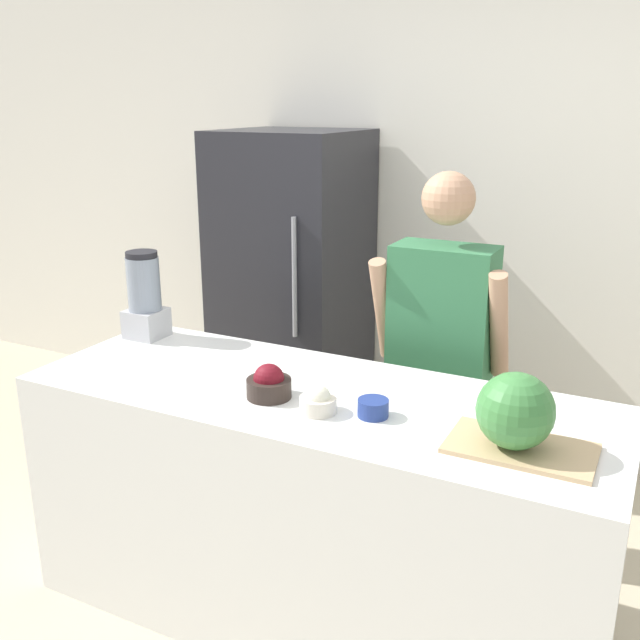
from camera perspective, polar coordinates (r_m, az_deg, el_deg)
wall_back at (r=3.90m, az=11.21°, el=8.66°), size 8.00×0.06×2.60m
counter_island at (r=2.67m, az=-0.37°, el=-14.68°), size 2.06×0.74×0.90m
refrigerator at (r=3.93m, az=-2.21°, el=2.42°), size 0.71×0.72×1.71m
person at (r=2.97m, az=9.54°, el=-3.51°), size 0.55×0.26×1.60m
cutting_board at (r=2.15m, az=15.76°, el=-9.84°), size 0.42×0.24×0.01m
watermelon at (r=2.10m, az=15.36°, el=-7.02°), size 0.22×0.22×0.22m
bowl_cherries at (r=2.41m, az=-4.11°, el=-5.14°), size 0.15×0.15×0.12m
bowl_cream at (r=2.30m, az=-0.16°, el=-6.54°), size 0.12×0.12×0.09m
bowl_small_blue at (r=2.28m, az=4.27°, el=-7.03°), size 0.10×0.10×0.06m
blender at (r=3.06m, az=-13.86°, el=1.81°), size 0.15×0.15×0.37m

